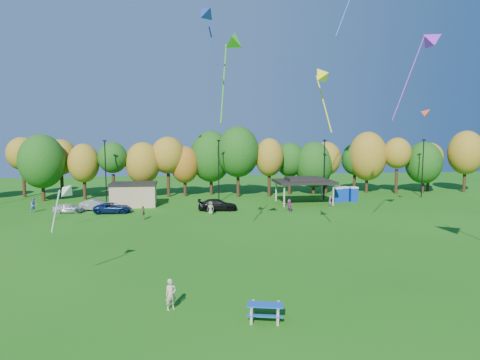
{
  "coord_description": "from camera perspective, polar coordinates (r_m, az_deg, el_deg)",
  "views": [
    {
      "loc": [
        -3.52,
        -22.01,
        10.09
      ],
      "look_at": [
        0.39,
        6.0,
        6.97
      ],
      "focal_mm": 32.0,
      "sensor_mm": 36.0,
      "label": 1
    }
  ],
  "objects": [
    {
      "name": "kite_3",
      "position": [
        33.56,
        -4.75,
        21.35
      ],
      "size": [
        1.97,
        2.65,
        4.49
      ],
      "color": "#1D37A0"
    },
    {
      "name": "utility_building",
      "position": [
        60.95,
        -13.98,
        -1.86
      ],
      "size": [
        6.3,
        4.3,
        3.25
      ],
      "color": "tan",
      "rests_on": "ground"
    },
    {
      "name": "tree_line",
      "position": [
        67.7,
        -5.83,
        2.73
      ],
      "size": [
        93.57,
        10.55,
        11.15
      ],
      "color": "black",
      "rests_on": "ground"
    },
    {
      "name": "car_c",
      "position": [
        56.49,
        -16.59,
        -3.59
      ],
      "size": [
        4.74,
        2.28,
        1.3
      ],
      "primitive_type": "imported",
      "rotation": [
        0.0,
        0.0,
        1.55
      ],
      "color": "#0D204F",
      "rests_on": "ground"
    },
    {
      "name": "kite_2",
      "position": [
        44.19,
        24.46,
        16.73
      ],
      "size": [
        4.93,
        1.74,
        8.51
      ],
      "color": "#9329DE"
    },
    {
      "name": "ground",
      "position": [
        24.47,
        1.08,
        -18.06
      ],
      "size": [
        160.0,
        160.0,
        0.0
      ],
      "primitive_type": "plane",
      "color": "#19600F",
      "rests_on": "ground"
    },
    {
      "name": "car_d",
      "position": [
        55.98,
        -3.0,
        -3.33
      ],
      "size": [
        5.28,
        2.54,
        1.48
      ],
      "primitive_type": "imported",
      "rotation": [
        0.0,
        0.0,
        1.48
      ],
      "color": "black",
      "rests_on": "ground"
    },
    {
      "name": "pavilion",
      "position": [
        61.94,
        8.53,
        -0.13
      ],
      "size": [
        8.2,
        6.2,
        3.77
      ],
      "color": "tan",
      "rests_on": "ground"
    },
    {
      "name": "car_b",
      "position": [
        58.92,
        -18.61,
        -3.18
      ],
      "size": [
        4.65,
        2.48,
        1.46
      ],
      "primitive_type": "imported",
      "rotation": [
        0.0,
        0.0,
        1.35
      ],
      "color": "gray",
      "rests_on": "ground"
    },
    {
      "name": "kite_12",
      "position": [
        56.04,
        23.68,
        8.31
      ],
      "size": [
        1.73,
        1.7,
        1.4
      ],
      "color": "#E5431A"
    },
    {
      "name": "far_person_0",
      "position": [
        51.19,
        -12.79,
        -4.29
      ],
      "size": [
        0.4,
        0.96,
        1.64
      ],
      "primitive_type": "imported",
      "rotation": [
        0.0,
        0.0,
        4.71
      ],
      "color": "olive",
      "rests_on": "ground"
    },
    {
      "name": "kite_4",
      "position": [
        35.01,
        10.7,
        13.67
      ],
      "size": [
        2.21,
        3.08,
        5.42
      ],
      "color": "#FFF21A"
    },
    {
      "name": "far_person_4",
      "position": [
        55.32,
        6.58,
        -3.38
      ],
      "size": [
        0.98,
        1.61,
        1.66
      ],
      "primitive_type": "imported",
      "rotation": [
        0.0,
        0.0,
        5.06
      ],
      "color": "#963E7A",
      "rests_on": "ground"
    },
    {
      "name": "far_person_2",
      "position": [
        59.49,
        11.9,
        -2.84
      ],
      "size": [
        0.46,
        0.62,
        1.56
      ],
      "primitive_type": "imported",
      "rotation": [
        0.0,
        0.0,
        4.56
      ],
      "color": "#BF5AA5",
      "rests_on": "ground"
    },
    {
      "name": "kite_6",
      "position": [
        34.43,
        -0.85,
        18.25
      ],
      "size": [
        2.0,
        4.35,
        7.41
      ],
      "color": "#39C41A"
    },
    {
      "name": "far_person_3",
      "position": [
        53.17,
        -3.94,
        -3.76
      ],
      "size": [
        0.9,
        0.7,
        1.64
      ],
      "primitive_type": "imported",
      "rotation": [
        0.0,
        0.0,
        6.04
      ],
      "color": "gray",
      "rests_on": "ground"
    },
    {
      "name": "picnic_table",
      "position": [
        24.32,
        3.38,
        -16.97
      ],
      "size": [
        2.28,
        2.04,
        0.84
      ],
      "rotation": [
        0.0,
        0.0,
        -0.25
      ],
      "color": "tan",
      "rests_on": "ground"
    },
    {
      "name": "kite_flyer",
      "position": [
        25.6,
        -9.21,
        -14.82
      ],
      "size": [
        0.78,
        0.67,
        1.81
      ],
      "primitive_type": "imported",
      "rotation": [
        0.0,
        0.0,
        0.43
      ],
      "color": "beige",
      "rests_on": "ground"
    },
    {
      "name": "kite_7",
      "position": [
        29.77,
        -21.97,
        -1.24
      ],
      "size": [
        1.94,
        1.76,
        3.42
      ],
      "color": "silver"
    },
    {
      "name": "lamp_posts",
      "position": [
        62.47,
        -2.86,
        1.52
      ],
      "size": [
        64.5,
        0.25,
        9.09
      ],
      "color": "black",
      "rests_on": "ground"
    },
    {
      "name": "porta_potties",
      "position": [
        64.83,
        13.8,
        -1.86
      ],
      "size": [
        3.75,
        1.83,
        2.18
      ],
      "color": "#0C33A2",
      "rests_on": "ground"
    },
    {
      "name": "far_person_1",
      "position": [
        60.57,
        -25.8,
        -3.05
      ],
      "size": [
        1.12,
        1.1,
        1.82
      ],
      "primitive_type": "imported",
      "rotation": [
        0.0,
        0.0,
        0.72
      ],
      "color": "#527AB4",
      "rests_on": "ground"
    },
    {
      "name": "car_a",
      "position": [
        58.5,
        -21.93,
        -3.47
      ],
      "size": [
        3.82,
        1.86,
        1.25
      ],
      "primitive_type": "imported",
      "rotation": [
        0.0,
        0.0,
        1.47
      ],
      "color": "silver",
      "rests_on": "ground"
    }
  ]
}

